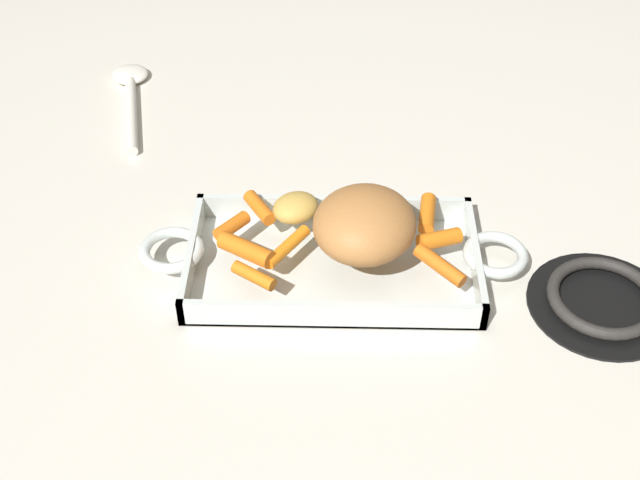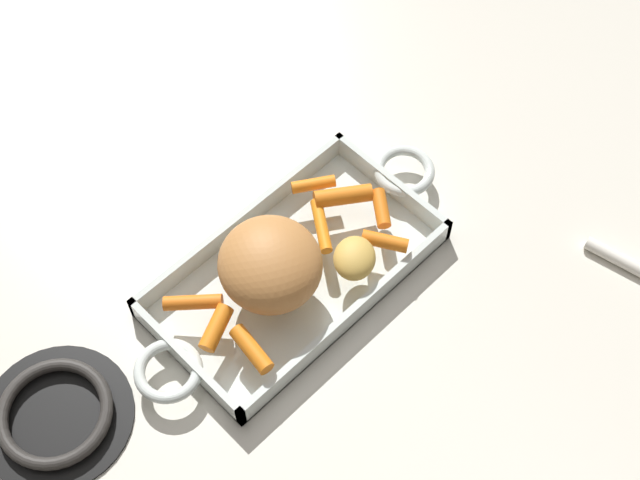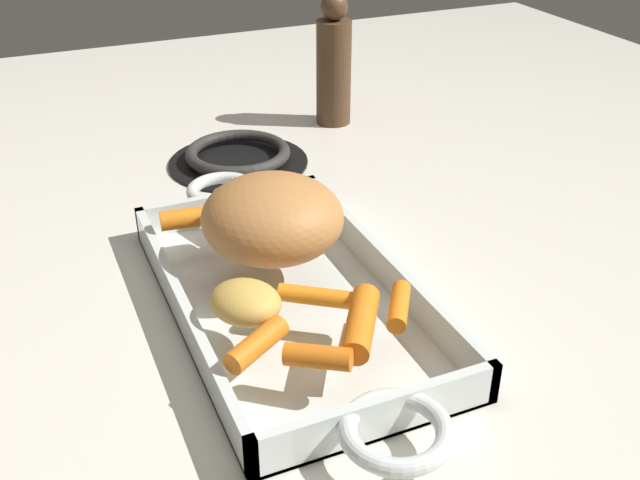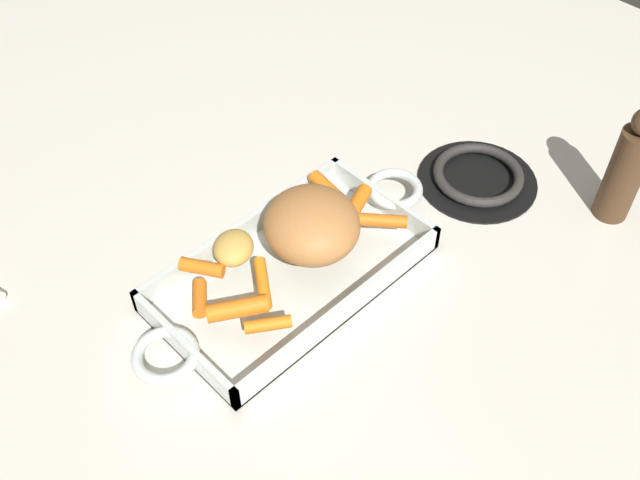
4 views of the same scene
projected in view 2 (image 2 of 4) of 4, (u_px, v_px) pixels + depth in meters
name	position (u px, v px, depth m)	size (l,w,h in m)	color
ground_plane	(295.00, 275.00, 1.08)	(1.78, 1.78, 0.00)	silver
roasting_dish	(294.00, 270.00, 1.06)	(0.46, 0.19, 0.04)	silver
pork_roast	(270.00, 264.00, 1.00)	(0.12, 0.12, 0.07)	#B6773E
baby_carrot_short	(381.00, 208.00, 1.07)	(0.02, 0.02, 0.05)	orange
baby_carrot_long	(252.00, 349.00, 0.98)	(0.02, 0.02, 0.06)	orange
baby_carrot_center_right	(313.00, 184.00, 1.09)	(0.01, 0.01, 0.05)	orange
baby_carrot_southwest	(343.00, 196.00, 1.08)	(0.02, 0.02, 0.07)	orange
baby_carrot_southeast	(385.00, 241.00, 1.05)	(0.02, 0.02, 0.05)	orange
baby_carrot_northwest	(216.00, 328.00, 0.99)	(0.02, 0.02, 0.05)	orange
baby_carrot_northeast	(321.00, 226.00, 1.06)	(0.01, 0.01, 0.07)	orange
baby_carrot_center_left	(193.00, 302.00, 1.01)	(0.02, 0.02, 0.07)	orange
potato_near_roast	(355.00, 258.00, 1.03)	(0.06, 0.05, 0.03)	gold
stove_burner_rear	(56.00, 414.00, 0.98)	(0.17, 0.17, 0.02)	black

